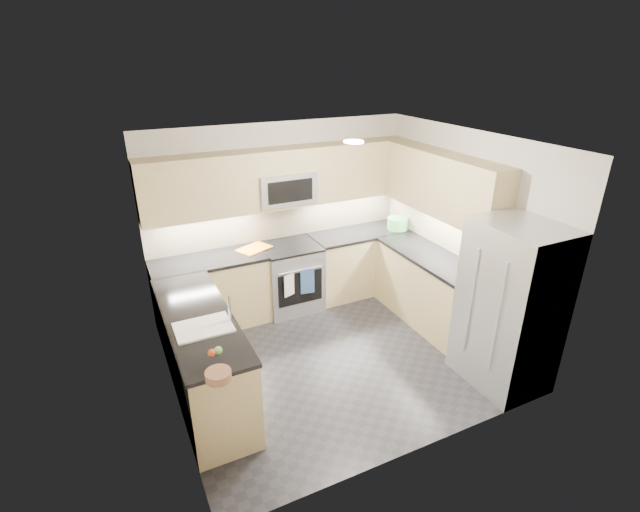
{
  "coord_description": "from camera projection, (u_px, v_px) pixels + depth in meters",
  "views": [
    {
      "loc": [
        -2.12,
        -4.03,
        3.31
      ],
      "look_at": [
        0.0,
        0.35,
        1.15
      ],
      "focal_mm": 26.0,
      "sensor_mm": 36.0,
      "label": 1
    }
  ],
  "objects": [
    {
      "name": "floor",
      "position": [
        333.0,
        355.0,
        5.5
      ],
      "size": [
        3.6,
        3.2,
        0.0
      ],
      "primitive_type": "cube",
      "color": "black",
      "rests_on": "ground"
    },
    {
      "name": "ceiling",
      "position": [
        336.0,
        142.0,
        4.49
      ],
      "size": [
        3.6,
        3.2,
        0.02
      ],
      "primitive_type": "cube",
      "color": "beige",
      "rests_on": "wall_back"
    },
    {
      "name": "wall_back",
      "position": [
        280.0,
        216.0,
        6.31
      ],
      "size": [
        3.6,
        0.02,
        2.5
      ],
      "primitive_type": "cube",
      "color": "#BDB3A5",
      "rests_on": "floor"
    },
    {
      "name": "wall_front",
      "position": [
        427.0,
        334.0,
        3.68
      ],
      "size": [
        3.6,
        0.02,
        2.5
      ],
      "primitive_type": "cube",
      "color": "#BDB3A5",
      "rests_on": "floor"
    },
    {
      "name": "wall_left",
      "position": [
        162.0,
        294.0,
        4.28
      ],
      "size": [
        0.02,
        3.2,
        2.5
      ],
      "primitive_type": "cube",
      "color": "#BDB3A5",
      "rests_on": "floor"
    },
    {
      "name": "wall_right",
      "position": [
        463.0,
        233.0,
        5.71
      ],
      "size": [
        0.02,
        3.2,
        2.5
      ],
      "primitive_type": "cube",
      "color": "#BDB3A5",
      "rests_on": "floor"
    },
    {
      "name": "base_cab_back_left",
      "position": [
        212.0,
        294.0,
        5.96
      ],
      "size": [
        1.42,
        0.6,
        0.9
      ],
      "primitive_type": "cube",
      "color": "tan",
      "rests_on": "floor"
    },
    {
      "name": "base_cab_back_right",
      "position": [
        358.0,
        263.0,
        6.83
      ],
      "size": [
        1.42,
        0.6,
        0.9
      ],
      "primitive_type": "cube",
      "color": "tan",
      "rests_on": "floor"
    },
    {
      "name": "base_cab_right",
      "position": [
        430.0,
        290.0,
        6.04
      ],
      "size": [
        0.6,
        1.7,
        0.9
      ],
      "primitive_type": "cube",
      "color": "tan",
      "rests_on": "floor"
    },
    {
      "name": "base_cab_peninsula",
      "position": [
        203.0,
        357.0,
        4.72
      ],
      "size": [
        0.6,
        2.0,
        0.9
      ],
      "primitive_type": "cube",
      "color": "tan",
      "rests_on": "floor"
    },
    {
      "name": "countertop_back_left",
      "position": [
        208.0,
        260.0,
        5.77
      ],
      "size": [
        1.42,
        0.63,
        0.04
      ],
      "primitive_type": "cube",
      "color": "black",
      "rests_on": "base_cab_back_left"
    },
    {
      "name": "countertop_back_right",
      "position": [
        360.0,
        233.0,
        6.63
      ],
      "size": [
        1.42,
        0.63,
        0.04
      ],
      "primitive_type": "cube",
      "color": "black",
      "rests_on": "base_cab_back_right"
    },
    {
      "name": "countertop_right",
      "position": [
        434.0,
        257.0,
        5.85
      ],
      "size": [
        0.63,
        1.7,
        0.04
      ],
      "primitive_type": "cube",
      "color": "black",
      "rests_on": "base_cab_right"
    },
    {
      "name": "countertop_peninsula",
      "position": [
        198.0,
        317.0,
        4.53
      ],
      "size": [
        0.63,
        2.0,
        0.04
      ],
      "primitive_type": "cube",
      "color": "black",
      "rests_on": "base_cab_peninsula"
    },
    {
      "name": "upper_cab_back",
      "position": [
        284.0,
        177.0,
        5.94
      ],
      "size": [
        3.6,
        0.35,
        0.75
      ],
      "primitive_type": "cube",
      "color": "tan",
      "rests_on": "wall_back"
    },
    {
      "name": "upper_cab_right",
      "position": [
        443.0,
        184.0,
        5.64
      ],
      "size": [
        0.35,
        1.95,
        0.75
      ],
      "primitive_type": "cube",
      "color": "tan",
      "rests_on": "wall_right"
    },
    {
      "name": "backsplash_back",
      "position": [
        280.0,
        220.0,
        6.33
      ],
      "size": [
        3.6,
        0.01,
        0.51
      ],
      "primitive_type": "cube",
      "color": "tan",
      "rests_on": "wall_back"
    },
    {
      "name": "backsplash_right",
      "position": [
        439.0,
        226.0,
        6.1
      ],
      "size": [
        0.01,
        2.3,
        0.51
      ],
      "primitive_type": "cube",
      "color": "tan",
      "rests_on": "wall_right"
    },
    {
      "name": "gas_range",
      "position": [
        291.0,
        278.0,
        6.37
      ],
      "size": [
        0.76,
        0.65,
        0.91
      ],
      "primitive_type": "cube",
      "color": "#999AA0",
      "rests_on": "floor"
    },
    {
      "name": "range_cooktop",
      "position": [
        290.0,
        247.0,
        6.18
      ],
      "size": [
        0.76,
        0.65,
        0.03
      ],
      "primitive_type": "cube",
      "color": "black",
      "rests_on": "gas_range"
    },
    {
      "name": "oven_door_glass",
      "position": [
        300.0,
        288.0,
        6.1
      ],
      "size": [
        0.62,
        0.02,
        0.45
      ],
      "primitive_type": "cube",
      "color": "black",
      "rests_on": "gas_range"
    },
    {
      "name": "oven_handle",
      "position": [
        301.0,
        270.0,
        5.97
      ],
      "size": [
        0.6,
        0.02,
        0.02
      ],
      "primitive_type": "cylinder",
      "rotation": [
        0.0,
        1.57,
        0.0
      ],
      "color": "#B2B5BA",
      "rests_on": "gas_range"
    },
    {
      "name": "microwave",
      "position": [
        285.0,
        187.0,
        5.97
      ],
      "size": [
        0.76,
        0.4,
        0.4
      ],
      "primitive_type": "cube",
      "color": "#9D9FA5",
      "rests_on": "upper_cab_back"
    },
    {
      "name": "microwave_door",
      "position": [
        291.0,
        191.0,
        5.8
      ],
      "size": [
        0.6,
        0.01,
        0.28
      ],
      "primitive_type": "cube",
      "color": "black",
      "rests_on": "microwave"
    },
    {
      "name": "refrigerator",
      "position": [
        510.0,
        306.0,
        4.77
      ],
      "size": [
        0.7,
        0.9,
        1.8
      ],
      "primitive_type": "cube",
      "color": "#A7ABAF",
      "rests_on": "floor"
    },
    {
      "name": "fridge_handle_left",
      "position": [
        497.0,
        319.0,
        4.46
      ],
      "size": [
        0.02,
        0.02,
        1.2
      ],
      "primitive_type": "cylinder",
      "color": "#B2B5BA",
      "rests_on": "refrigerator"
    },
    {
      "name": "fridge_handle_right",
      "position": [
        471.0,
        302.0,
        4.75
      ],
      "size": [
        0.02,
        0.02,
        1.2
      ],
      "primitive_type": "cylinder",
      "color": "#B2B5BA",
      "rests_on": "refrigerator"
    },
    {
      "name": "sink_basin",
      "position": [
        204.0,
        334.0,
        4.34
      ],
      "size": [
        0.52,
        0.38,
        0.16
      ],
      "primitive_type": "cube",
      "color": "white",
      "rests_on": "base_cab_peninsula"
    },
    {
      "name": "faucet",
      "position": [
        230.0,
        309.0,
        4.37
      ],
      "size": [
        0.03,
        0.03,
        0.28
      ],
      "primitive_type": "cylinder",
      "color": "silver",
      "rests_on": "countertop_peninsula"
    },
    {
      "name": "utensil_bowl",
      "position": [
        398.0,
        223.0,
        6.7
      ],
      "size": [
        0.31,
        0.31,
        0.17
      ],
      "primitive_type": "cylinder",
      "rotation": [
        0.0,
        0.0,
        0.06
      ],
      "color": "#48A84F",
      "rests_on": "countertop_back_right"
    },
    {
      "name": "cutting_board",
      "position": [
        254.0,
        249.0,
        6.05
      ],
      "size": [
        0.49,
        0.43,
        0.01
      ],
      "primitive_type": "cube",
      "rotation": [
        0.0,
        0.0,
        0.42
      ],
      "color": "orange",
      "rests_on": "countertop_back_left"
    },
    {
      "name": "fruit_basket",
      "position": [
        218.0,
        375.0,
        3.63
      ],
      "size": [
        0.25,
        0.25,
        0.08
      ],
      "primitive_type": "cylinder",
      "rotation": [
        0.0,
        0.0,
        0.25
      ],
      "color": "#926244",
      "rests_on": "countertop_peninsula"
    },
    {
      "name": "fruit_apple",
      "position": [
        212.0,
        353.0,
        3.78
      ],
      "size": [
        0.06,
        0.06,
        0.06
      ],
      "primitive_type": "sphere",
      "color": "#C34116",
      "rests_on": "fruit_basket"
    },
    {
      "name": "fruit_pear",
      "position": [
        218.0,
        351.0,
        3.81
      ],
      "size": [
        0.07,
        0.07,
        0.07
      ],
      "primitive_type": "sphere",
      "color": "#5AA647",
      "rests_on": "fruit_basket"
    },
    {
      "name": "dish_towel_check",
      "position": [
        289.0,
        285.0,
        5.96
      ],
      "size": [
        0.16,
        0.07,
        0.3
      ],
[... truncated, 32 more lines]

